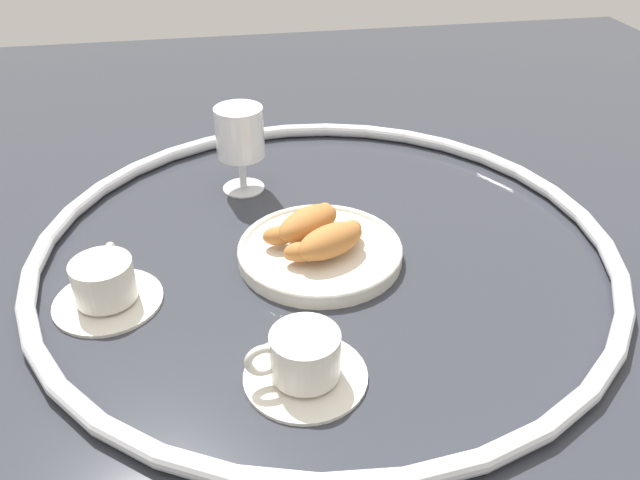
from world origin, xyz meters
TOP-DOWN VIEW (x-y plane):
  - ground_plane at (0.00, 0.00)m, footprint 2.20×2.20m
  - table_chrome_rim at (0.00, 0.00)m, footprint 0.81×0.81m
  - pastry_plate at (-0.01, -0.02)m, footprint 0.23×0.23m
  - croissant_large at (0.00, -0.04)m, footprint 0.12×0.10m
  - croissant_small at (-0.02, 0.01)m, footprint 0.12×0.11m
  - coffee_cup_near at (-0.07, -0.24)m, footprint 0.14×0.14m
  - coffee_cup_far at (-0.29, -0.06)m, footprint 0.14×0.14m
  - juice_glass_left at (-0.10, 0.20)m, footprint 0.08×0.08m

SIDE VIEW (x-z plane):
  - ground_plane at x=0.00m, z-range 0.00..0.00m
  - pastry_plate at x=-0.01m, z-range 0.00..0.02m
  - table_chrome_rim at x=0.00m, z-range 0.00..0.02m
  - coffee_cup_near at x=-0.07m, z-range 0.00..0.06m
  - coffee_cup_far at x=-0.29m, z-range 0.00..0.06m
  - croissant_large at x=0.00m, z-range 0.02..0.06m
  - croissant_small at x=-0.02m, z-range 0.02..0.06m
  - juice_glass_left at x=-0.10m, z-range 0.02..0.16m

